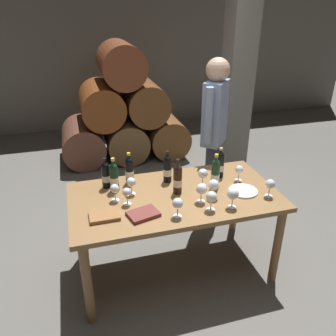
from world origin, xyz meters
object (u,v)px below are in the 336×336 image
object	(u,v)px
wine_glass_7	(214,185)
wine_glass_2	(127,193)
dining_table	(175,204)
wine_bottle_5	(114,177)
wine_glass_4	(239,170)
serving_plate	(243,191)
sommelier_presenting	(214,126)
wine_bottle_0	(106,175)
wine_bottle_1	(215,173)
wine_bottle_3	(167,168)
wine_bottle_6	(129,170)
wine_glass_1	(233,194)
leather_ledger	(104,216)
wine_glass_0	(201,189)
wine_glass_6	(115,189)
wine_bottle_4	(178,179)
wine_glass_3	(131,183)
wine_glass_10	(270,185)
wine_bottle_2	(220,164)
wine_glass_5	(211,197)
wine_glass_8	(203,174)
tasting_notebook	(143,214)

from	to	relation	value
wine_glass_7	wine_glass_2	bearing A→B (deg)	172.39
dining_table	wine_bottle_5	bearing A→B (deg)	155.35
wine_glass_2	wine_glass_4	world-z (taller)	wine_glass_4
serving_plate	sommelier_presenting	size ratio (longest dim) A/B	0.14
wine_bottle_0	wine_bottle_5	world-z (taller)	wine_bottle_5
wine_bottle_1	sommelier_presenting	xyz separation A→B (m)	(0.29, 0.72, 0.15)
wine_bottle_3	wine_bottle_6	world-z (taller)	wine_bottle_3
wine_glass_1	wine_glass_7	xyz separation A→B (m)	(-0.09, 0.17, -0.00)
wine_glass_2	wine_bottle_1	bearing A→B (deg)	4.83
wine_bottle_5	leather_ledger	xyz separation A→B (m)	(-0.13, -0.38, -0.11)
wine_bottle_5	wine_glass_1	bearing A→B (deg)	-31.65
wine_bottle_6	wine_glass_0	world-z (taller)	wine_bottle_6
wine_bottle_6	wine_glass_4	bearing A→B (deg)	-13.34
dining_table	wine_glass_7	world-z (taller)	wine_glass_7
wine_glass_1	wine_glass_6	bearing A→B (deg)	157.88
wine_bottle_6	wine_glass_6	bearing A→B (deg)	-122.66
wine_bottle_4	wine_glass_3	bearing A→B (deg)	167.13
wine_bottle_4	leather_ledger	bearing A→B (deg)	-162.77
wine_glass_2	wine_glass_10	world-z (taller)	wine_glass_10
wine_bottle_4	sommelier_presenting	world-z (taller)	sommelier_presenting
wine_bottle_2	wine_bottle_5	size ratio (longest dim) A/B	0.95
wine_glass_10	leather_ledger	world-z (taller)	wine_glass_10
wine_glass_4	wine_glass_5	xyz separation A→B (m)	(-0.41, -0.37, 0.01)
wine_bottle_3	wine_glass_1	world-z (taller)	wine_bottle_3
wine_glass_7	sommelier_presenting	bearing A→B (deg)	67.34
wine_bottle_0	wine_bottle_5	size ratio (longest dim) A/B	0.92
wine_bottle_5	wine_glass_6	xyz separation A→B (m)	(-0.02, -0.17, -0.03)
wine_glass_8	wine_bottle_6	bearing A→B (deg)	159.78
tasting_notebook	sommelier_presenting	bearing A→B (deg)	30.65
wine_glass_1	wine_bottle_1	bearing A→B (deg)	91.04
wine_bottle_1	wine_glass_4	bearing A→B (deg)	12.51
wine_glass_3	wine_glass_8	bearing A→B (deg)	-2.26
tasting_notebook	wine_glass_10	bearing A→B (deg)	-15.05
wine_glass_5	wine_glass_8	size ratio (longest dim) A/B	1.01
wine_glass_10	wine_glass_0	bearing A→B (deg)	172.66
wine_bottle_2	wine_glass_10	distance (m)	0.50
wine_bottle_1	wine_bottle_0	bearing A→B (deg)	163.76
wine_bottle_6	wine_glass_5	size ratio (longest dim) A/B	1.81
wine_glass_5	leather_ledger	distance (m)	0.80
wine_bottle_6	wine_glass_0	size ratio (longest dim) A/B	1.79
wine_bottle_2	tasting_notebook	size ratio (longest dim) A/B	1.27
wine_glass_2	wine_glass_6	bearing A→B (deg)	135.04
wine_bottle_1	sommelier_presenting	size ratio (longest dim) A/B	0.18
wine_bottle_4	wine_glass_4	world-z (taller)	wine_bottle_4
wine_glass_0	wine_glass_3	distance (m)	0.57
wine_bottle_5	serving_plate	distance (m)	1.08
wine_glass_10	wine_glass_8	bearing A→B (deg)	145.07
wine_bottle_3	wine_glass_3	world-z (taller)	wine_bottle_3
leather_ledger	sommelier_presenting	world-z (taller)	sommelier_presenting
wine_bottle_1	wine_glass_4	xyz separation A→B (m)	(0.25, 0.06, -0.03)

